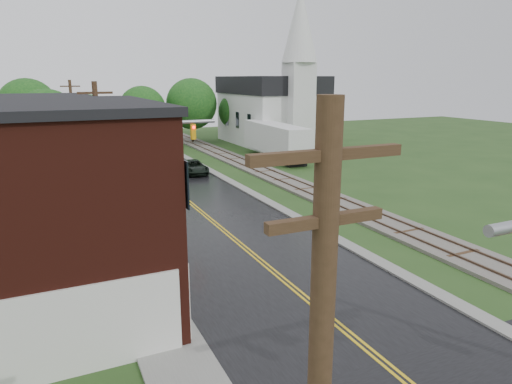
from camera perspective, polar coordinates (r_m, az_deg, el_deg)
main_road at (r=36.31m, az=-9.00°, el=-0.73°), size 10.00×90.00×0.02m
curb_right at (r=42.58m, az=-3.87°, el=1.61°), size 0.80×70.00×0.12m
sidewalk_left at (r=30.44m, az=-17.65°, el=-4.13°), size 2.40×50.00×0.12m
yellow_house at (r=30.49m, az=-27.31°, el=1.21°), size 8.00×7.00×6.40m
darkred_building at (r=39.48m, az=-25.30°, el=2.55°), size 7.00×6.00×4.40m
church at (r=64.75m, az=2.27°, el=11.11°), size 10.40×18.40×20.00m
railroad at (r=44.36m, az=1.68°, el=2.28°), size 3.20×80.00×0.30m
traffic_signal_far at (r=31.70m, az=-13.89°, el=6.07°), size 7.34×0.43×7.20m
utility_pole_b at (r=26.36m, az=-18.83°, el=3.61°), size 1.80×0.28×9.00m
utility_pole_c at (r=48.13m, az=-21.82°, el=7.78°), size 1.80×0.28×9.00m
tree_left_e at (r=49.95m, az=-24.32°, el=7.84°), size 6.40×6.40×8.16m
suv_dark at (r=45.22m, az=-7.80°, el=3.10°), size 2.42×4.85×1.32m
pickup_white at (r=24.69m, az=-12.63°, el=-6.38°), size 2.32×4.83×1.36m
semi_trailer at (r=52.84m, az=2.46°, el=6.69°), size 3.56×13.14×4.05m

